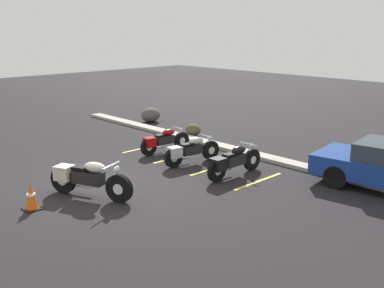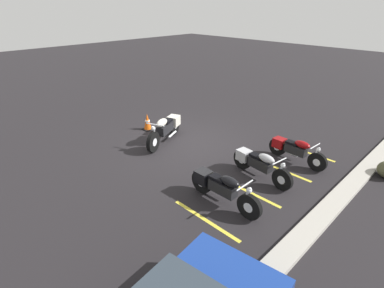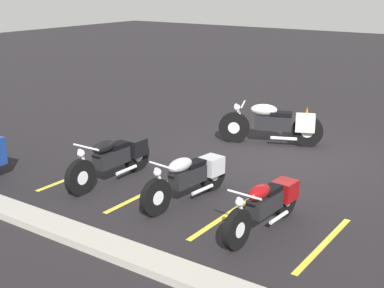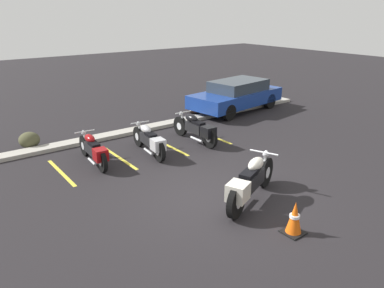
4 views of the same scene
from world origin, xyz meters
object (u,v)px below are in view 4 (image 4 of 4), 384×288
object	(u,v)px
parked_bike_2	(196,129)
landscape_rock_2	(195,106)
traffic_cone	(294,219)
parked_bike_0	(93,150)
car_blue	(236,95)
motorcycle_cream_featured	(250,182)
landscape_rock_1	(29,140)
parked_bike_1	(150,140)

from	to	relation	value
parked_bike_2	landscape_rock_2	world-z (taller)	parked_bike_2
parked_bike_2	traffic_cone	distance (m)	5.62
parked_bike_0	traffic_cone	size ratio (longest dim) A/B	3.04
traffic_cone	car_blue	bearing A→B (deg)	53.79
motorcycle_cream_featured	landscape_rock_2	size ratio (longest dim) A/B	2.81
motorcycle_cream_featured	parked_bike_0	distance (m)	4.61
parked_bike_0	traffic_cone	bearing A→B (deg)	-159.25
landscape_rock_1	landscape_rock_2	world-z (taller)	landscape_rock_2
car_blue	traffic_cone	distance (m)	9.46
landscape_rock_2	motorcycle_cream_featured	bearing A→B (deg)	-118.02
landscape_rock_2	parked_bike_2	bearing A→B (deg)	-126.15
car_blue	traffic_cone	world-z (taller)	car_blue
parked_bike_2	car_blue	size ratio (longest dim) A/B	0.50
motorcycle_cream_featured	parked_bike_2	bearing A→B (deg)	46.23
landscape_rock_1	landscape_rock_2	bearing A→B (deg)	2.38
motorcycle_cream_featured	traffic_cone	size ratio (longest dim) A/B	3.42
parked_bike_0	car_blue	size ratio (longest dim) A/B	0.46
parked_bike_2	landscape_rock_1	size ratio (longest dim) A/B	3.53
parked_bike_1	car_blue	xyz separation A→B (m)	(5.67, 2.31, 0.23)
parked_bike_0	landscape_rock_2	world-z (taller)	parked_bike_0
motorcycle_cream_featured	parked_bike_1	bearing A→B (deg)	71.02
parked_bike_1	car_blue	size ratio (longest dim) A/B	0.48
car_blue	landscape_rock_2	bearing A→B (deg)	-31.51
parked_bike_2	landscape_rock_2	size ratio (longest dim) A/B	2.71
motorcycle_cream_featured	parked_bike_2	size ratio (longest dim) A/B	1.04
parked_bike_0	landscape_rock_2	bearing A→B (deg)	-60.15
car_blue	parked_bike_2	bearing A→B (deg)	22.45
parked_bike_0	parked_bike_2	size ratio (longest dim) A/B	0.92
parked_bike_2	car_blue	xyz separation A→B (m)	(3.89, 2.27, 0.21)
parked_bike_0	traffic_cone	world-z (taller)	parked_bike_0
parked_bike_2	landscape_rock_2	xyz separation A→B (m)	(2.20, 3.01, -0.19)
motorcycle_cream_featured	landscape_rock_1	xyz separation A→B (m)	(-3.01, 6.69, -0.26)
parked_bike_2	parked_bike_1	bearing A→B (deg)	91.10
motorcycle_cream_featured	landscape_rock_1	distance (m)	7.34
car_blue	landscape_rock_2	size ratio (longest dim) A/B	5.45
motorcycle_cream_featured	landscape_rock_1	size ratio (longest dim) A/B	3.65
parked_bike_1	parked_bike_2	size ratio (longest dim) A/B	0.96
car_blue	landscape_rock_2	distance (m)	1.89
parked_bike_1	traffic_cone	bearing A→B (deg)	-172.75
parked_bike_1	landscape_rock_2	size ratio (longest dim) A/B	2.59
motorcycle_cream_featured	parked_bike_2	world-z (taller)	motorcycle_cream_featured
landscape_rock_1	traffic_cone	world-z (taller)	traffic_cone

